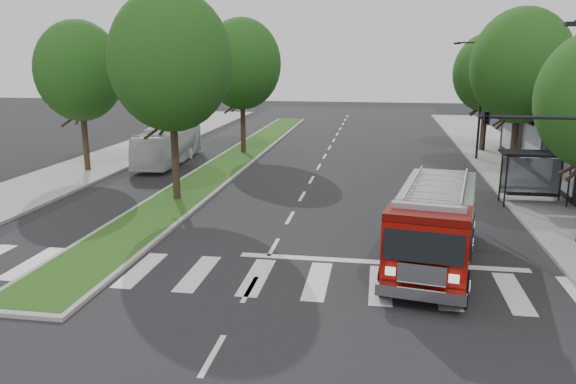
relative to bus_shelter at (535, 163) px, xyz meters
name	(u,v)px	position (x,y,z in m)	size (l,w,h in m)	color
ground	(274,247)	(-11.20, -8.15, -2.04)	(140.00, 140.00, 0.00)	black
sidewalk_right	(548,195)	(1.30, 1.85, -1.96)	(5.00, 80.00, 0.15)	gray
sidewalk_left	(63,177)	(-25.70, 1.85, -1.96)	(5.00, 80.00, 0.15)	gray
median	(237,158)	(-17.20, 9.85, -1.96)	(3.00, 50.00, 0.15)	gray
bus_shelter	(535,163)	(0.00, 0.00, 0.00)	(3.20, 1.60, 2.61)	black
tree_right_mid	(521,66)	(0.30, 5.85, 4.45)	(5.60, 5.60, 9.72)	black
tree_right_far	(488,73)	(0.30, 15.85, 3.80)	(5.00, 5.00, 8.73)	black
tree_median_near	(171,61)	(-17.20, -2.15, 4.77)	(5.80, 5.80, 10.16)	black
tree_median_far	(242,64)	(-17.20, 11.85, 4.45)	(5.60, 5.60, 9.72)	black
tree_left_mid	(79,71)	(-25.20, 3.85, 4.12)	(5.20, 5.20, 9.16)	black
streetlight_right_far	(479,95)	(-0.85, 11.85, 2.44)	(2.11, 0.20, 8.00)	black
fire_engine	(434,226)	(-5.43, -8.97, -0.66)	(3.85, 8.61, 2.88)	#580804
city_bus	(169,145)	(-21.31, 7.60, -0.78)	(2.11, 9.01, 2.51)	silver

